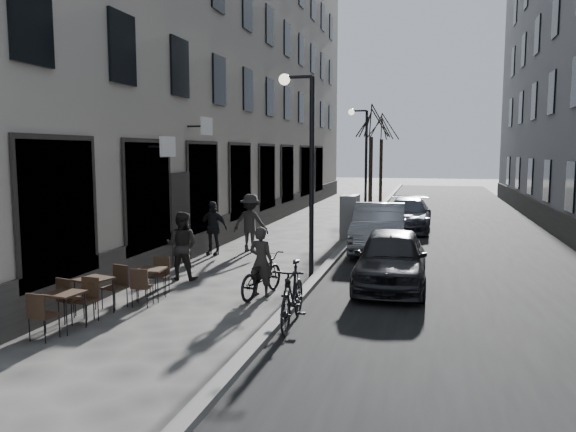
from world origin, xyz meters
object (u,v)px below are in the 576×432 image
at_px(streetlamp_near, 305,152).
at_px(pedestrian_near, 182,246).
at_px(bistro_set_a, 65,307).
at_px(pedestrian_far, 213,228).
at_px(car_far, 408,215).
at_px(moped, 292,295).
at_px(car_near, 391,258).
at_px(tree_far, 382,127).
at_px(pedestrian_mid, 250,223).
at_px(bistro_set_b, 94,292).
at_px(bicycle, 261,275).
at_px(bistro_set_c, 151,281).
at_px(streetlamp_far, 362,152).
at_px(car_mid, 379,228).
at_px(utility_cabinet, 350,217).
at_px(tree_near, 371,122).

distance_m(streetlamp_near, pedestrian_near, 3.85).
relative_size(bistro_set_a, pedestrian_far, 0.86).
xyz_separation_m(car_far, moped, (-1.53, -13.28, -0.06)).
bearing_deg(car_near, tree_far, 94.73).
bearing_deg(pedestrian_mid, bistro_set_b, 88.87).
height_order(streetlamp_near, bicycle, streetlamp_near).
height_order(streetlamp_near, pedestrian_far, streetlamp_near).
bearing_deg(bistro_set_c, bistro_set_b, -119.48).
height_order(streetlamp_near, streetlamp_far, same).
bearing_deg(car_near, pedestrian_near, -175.46).
height_order(tree_far, car_near, tree_far).
height_order(pedestrian_near, car_mid, pedestrian_near).
bearing_deg(tree_far, car_far, -79.74).
bearing_deg(bicycle, pedestrian_near, -13.27).
relative_size(streetlamp_far, utility_cabinet, 3.20).
bearing_deg(pedestrian_far, utility_cabinet, 54.26).
height_order(bistro_set_b, car_mid, car_mid).
xyz_separation_m(bicycle, car_far, (2.71, 11.35, 0.17)).
height_order(tree_near, utility_cabinet, tree_near).
relative_size(streetlamp_near, tree_far, 0.89).
xyz_separation_m(pedestrian_far, car_far, (5.62, 6.97, -0.19)).
bearing_deg(pedestrian_mid, streetlamp_near, 132.77).
bearing_deg(car_far, bistro_set_a, -109.38).
xyz_separation_m(tree_near, pedestrian_far, (-3.50, -12.68, -3.83)).
distance_m(streetlamp_near, moped, 4.80).
bearing_deg(pedestrian_near, streetlamp_far, -104.90).
distance_m(streetlamp_far, pedestrian_near, 13.52).
height_order(pedestrian_near, moped, pedestrian_near).
relative_size(streetlamp_near, tree_near, 0.89).
height_order(streetlamp_far, tree_near, tree_near).
height_order(bistro_set_b, utility_cabinet, utility_cabinet).
bearing_deg(utility_cabinet, pedestrian_far, -128.46).
distance_m(pedestrian_near, pedestrian_mid, 4.21).
bearing_deg(tree_far, bicycle, -91.47).
distance_m(bistro_set_a, car_mid, 10.62).
bearing_deg(pedestrian_near, bistro_set_b, 81.61).
bearing_deg(moped, pedestrian_far, 120.31).
bearing_deg(bicycle, moped, 132.27).
height_order(bicycle, moped, moped).
xyz_separation_m(utility_cabinet, pedestrian_near, (-3.12, -7.68, 0.06)).
height_order(utility_cabinet, pedestrian_near, pedestrian_near).
xyz_separation_m(tree_near, bicycle, (-0.59, -17.07, -4.19)).
relative_size(streetlamp_far, bicycle, 2.83).
relative_size(bicycle, pedestrian_near, 1.06).
distance_m(streetlamp_near, utility_cabinet, 7.09).
bearing_deg(streetlamp_near, car_mid, 70.95).
height_order(tree_near, pedestrian_far, tree_near).
relative_size(pedestrian_mid, car_near, 0.46).
height_order(bicycle, car_far, car_far).
relative_size(streetlamp_far, pedestrian_near, 2.99).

